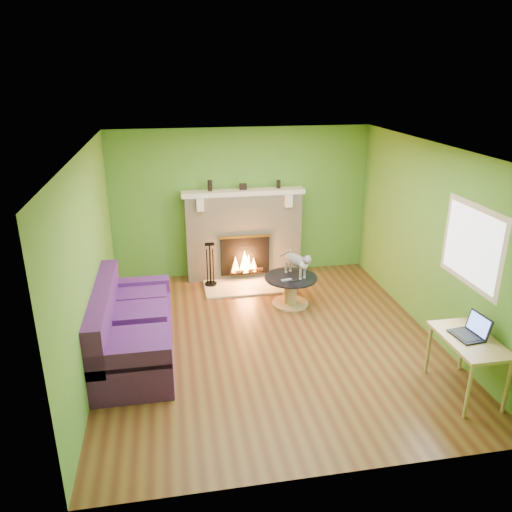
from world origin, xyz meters
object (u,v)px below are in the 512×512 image
Objects in this scene: sofa at (129,330)px; coffee_table at (291,288)px; desk at (469,345)px; cat at (295,263)px.

sofa reaches higher than coffee_table.
coffee_table is at bearing 118.51° from desk.
sofa reaches higher than cat.
sofa is 2.75m from cat.
desk is at bearing -90.38° from cat.
sofa is 3.18× the size of cat.
cat reaches higher than coffee_table.
coffee_table is 2.96m from desk.
cat is at bearing 32.01° from coffee_table.
sofa is at bearing 177.89° from cat.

